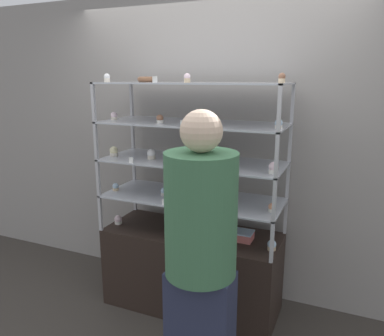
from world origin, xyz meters
TOP-DOWN VIEW (x-y plane):
  - ground_plane at (0.00, 0.00)m, footprint 20.00×20.00m
  - back_wall at (0.00, 0.42)m, footprint 8.00×0.05m
  - display_base at (0.00, 0.00)m, footprint 1.42×0.56m
  - display_riser_lower at (0.00, 0.00)m, footprint 1.42×0.56m
  - display_riser_middle at (0.00, 0.00)m, footprint 1.42×0.56m
  - display_riser_upper at (0.00, 0.00)m, footprint 1.42×0.56m
  - display_riser_top at (0.00, 0.00)m, footprint 1.42×0.56m
  - layer_cake_centerpiece at (0.04, 0.06)m, footprint 0.21×0.21m
  - sheet_cake_frosted at (0.37, 0.01)m, footprint 0.26×0.14m
  - cupcake_0 at (-0.65, -0.09)m, footprint 0.06×0.06m
  - cupcake_1 at (0.00, -0.08)m, footprint 0.06×0.06m
  - cupcake_2 at (0.66, -0.07)m, footprint 0.06×0.06m
  - price_tag_0 at (0.19, -0.26)m, footprint 0.04×0.00m
  - cupcake_3 at (-0.66, -0.09)m, footprint 0.05×0.05m
  - cupcake_4 at (-0.23, -0.04)m, footprint 0.05×0.05m
  - cupcake_5 at (0.22, -0.06)m, footprint 0.05×0.05m
  - cupcake_6 at (0.65, -0.08)m, footprint 0.05×0.05m
  - price_tag_1 at (-0.11, -0.26)m, footprint 0.04×0.00m
  - cupcake_7 at (-0.66, -0.10)m, footprint 0.07×0.07m
  - cupcake_8 at (-0.32, -0.07)m, footprint 0.07×0.07m
  - cupcake_9 at (0.31, -0.14)m, footprint 0.07×0.07m
  - cupcake_10 at (0.66, -0.15)m, footprint 0.07×0.07m
  - price_tag_2 at (-0.39, -0.26)m, footprint 0.04×0.00m
  - cupcake_11 at (-0.65, -0.08)m, footprint 0.05×0.05m
  - cupcake_12 at (-0.20, -0.13)m, footprint 0.05×0.05m
  - cupcake_13 at (0.21, -0.14)m, footprint 0.05×0.05m
  - cupcake_14 at (0.67, -0.09)m, footprint 0.05×0.05m
  - price_tag_3 at (0.04, -0.26)m, footprint 0.04×0.00m
  - cupcake_15 at (-0.65, -0.14)m, footprint 0.05×0.05m
  - cupcake_16 at (0.01, -0.12)m, footprint 0.05×0.05m
  - cupcake_17 at (0.67, -0.09)m, footprint 0.05×0.05m
  - price_tag_4 at (-0.17, -0.26)m, footprint 0.04×0.00m
  - donut_glazed at (-0.42, 0.05)m, footprint 0.14×0.14m
  - customer_figure at (0.40, -0.80)m, footprint 0.41×0.41m

SIDE VIEW (x-z plane):
  - ground_plane at x=0.00m, z-range 0.00..0.00m
  - display_base at x=0.00m, z-range 0.00..0.67m
  - price_tag_0 at x=0.19m, z-range 0.67..0.72m
  - sheet_cake_frosted at x=0.37m, z-range 0.67..0.74m
  - cupcake_0 at x=-0.65m, z-range 0.67..0.75m
  - cupcake_1 at x=0.00m, z-range 0.67..0.75m
  - cupcake_2 at x=0.66m, z-range 0.67..0.75m
  - customer_figure at x=0.40m, z-range 0.06..1.80m
  - display_riser_lower at x=0.00m, z-range 0.81..1.10m
  - price_tag_1 at x=-0.11m, z-range 0.97..1.01m
  - cupcake_3 at x=-0.66m, z-range 0.97..1.03m
  - cupcake_4 at x=-0.23m, z-range 0.97..1.03m
  - cupcake_5 at x=0.22m, z-range 0.97..1.03m
  - cupcake_6 at x=0.65m, z-range 0.97..1.03m
  - display_riser_middle at x=0.00m, z-range 1.10..1.40m
  - price_tag_2 at x=-0.39m, z-range 1.27..1.31m
  - back_wall at x=0.00m, z-range 0.00..2.60m
  - cupcake_7 at x=-0.66m, z-range 1.26..1.34m
  - cupcake_8 at x=-0.32m, z-range 1.26..1.34m
  - cupcake_9 at x=0.31m, z-range 1.26..1.34m
  - cupcake_10 at x=0.66m, z-range 1.26..1.34m
  - layer_cake_centerpiece at x=0.04m, z-range 1.27..1.38m
  - display_riser_upper at x=0.00m, z-range 1.40..1.70m
  - price_tag_3 at x=0.04m, z-range 1.56..1.61m
  - cupcake_11 at x=-0.65m, z-range 1.56..1.63m
  - cupcake_12 at x=-0.20m, z-range 1.56..1.63m
  - cupcake_13 at x=0.21m, z-range 1.56..1.63m
  - cupcake_14 at x=0.67m, z-range 1.56..1.63m
  - display_riser_top at x=0.00m, z-range 1.70..1.99m
  - donut_glazed at x=-0.42m, z-range 1.86..1.90m
  - price_tag_4 at x=-0.17m, z-range 1.86..1.90m
  - cupcake_15 at x=-0.65m, z-range 1.86..1.92m
  - cupcake_16 at x=0.01m, z-range 1.86..1.92m
  - cupcake_17 at x=0.67m, z-range 1.86..1.92m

